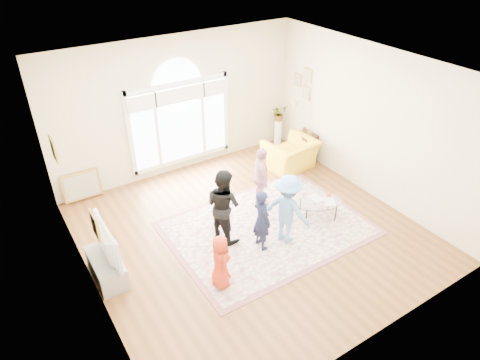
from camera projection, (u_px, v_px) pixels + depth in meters
ground at (251, 232)px, 8.41m from camera, size 6.00×6.00×0.00m
room_shell at (182, 110)px, 9.61m from camera, size 6.00×6.00×6.00m
area_rug at (268, 228)px, 8.49m from camera, size 3.60×2.60×0.02m
rug_border at (268, 228)px, 8.49m from camera, size 3.80×2.80×0.01m
tv_console at (107, 268)px, 7.26m from camera, size 0.45×1.00×0.42m
television at (102, 243)px, 6.98m from camera, size 0.17×1.12×0.65m
coffee_table at (319, 202)px, 8.58m from camera, size 1.15×0.93×0.54m
armchair at (290, 155)px, 10.33m from camera, size 1.23×1.10×0.73m
side_cabinet at (305, 147)px, 10.71m from camera, size 0.40×0.50×0.70m
floor_lamp at (295, 109)px, 10.36m from camera, size 0.25×0.25×1.51m
plant_pedestal at (278, 132)px, 11.41m from camera, size 0.20×0.20×0.70m
potted_plant at (279, 113)px, 11.11m from camera, size 0.38×0.33×0.42m
leaning_picture at (85, 199)px, 9.37m from camera, size 0.80×0.14×0.62m
child_red at (220, 262)px, 6.93m from camera, size 0.36×0.52×0.99m
child_navy at (262, 220)px, 7.70m from camera, size 0.30×0.45×1.22m
child_black at (223, 205)px, 7.87m from camera, size 0.74×0.84×1.47m
child_pink at (261, 177)px, 8.83m from camera, size 0.57×0.84×1.33m
child_blue at (288, 209)px, 7.82m from camera, size 0.83×1.03×1.39m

